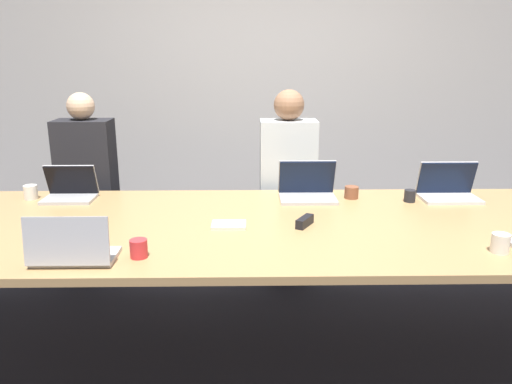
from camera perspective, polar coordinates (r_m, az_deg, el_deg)
name	(u,v)px	position (r m, az deg, el deg)	size (l,w,h in m)	color
ground_plane	(275,338)	(3.07, 2.16, -16.37)	(24.00, 24.00, 0.00)	#2D2D38
curtain_wall	(264,79)	(4.64, 0.95, 12.76)	(12.00, 0.06, 2.80)	#BCB7B2
conference_table	(276,231)	(2.77, 2.30, -4.43)	(4.21, 1.38, 0.72)	tan
laptop_far_center	(307,188)	(3.22, 5.89, 0.49)	(0.36, 0.25, 0.25)	#B7B7BC
person_far_center	(288,189)	(3.64, 3.63, 0.39)	(0.40, 0.24, 1.39)	#2D2D38
cup_far_center	(351,192)	(3.27, 10.86, -0.04)	(0.09, 0.09, 0.08)	brown
laptop_far_right	(448,188)	(3.43, 21.09, 0.43)	(0.37, 0.24, 0.24)	silver
cup_far_right	(410,196)	(3.28, 17.17, -0.43)	(0.07, 0.07, 0.08)	#232328
laptop_far_left	(70,189)	(3.40, -20.47, 0.29)	(0.32, 0.22, 0.22)	#B7B7BC
person_far_left	(88,190)	(3.87, -18.61, 0.24)	(0.40, 0.24, 1.36)	#2D2D38
cup_far_left	(31,192)	(3.51, -24.36, -0.02)	(0.08, 0.08, 0.09)	white
cup_near_right	(500,243)	(2.61, 26.14, -5.28)	(0.08, 0.08, 0.09)	white
laptop_near_left	(72,249)	(2.36, -20.30, -6.14)	(0.37, 0.23, 0.23)	#B7B7BC
cup_near_left	(139,249)	(2.35, -13.26, -6.31)	(0.08, 0.08, 0.09)	red
stapler	(305,222)	(2.71, 5.59, -3.38)	(0.11, 0.15, 0.05)	black
notebook	(229,225)	(2.70, -3.12, -3.80)	(0.18, 0.13, 0.02)	silver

